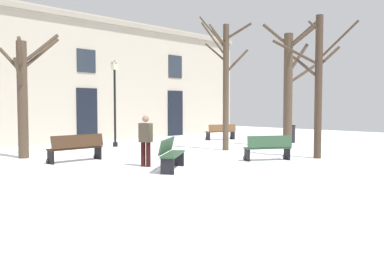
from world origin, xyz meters
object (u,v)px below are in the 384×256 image
(streetlamp, at_px, (115,94))
(litter_bin, at_px, (291,134))
(bench_far_corner, at_px, (268,148))
(tree_foreground, at_px, (289,84))
(tree_left_of_center, at_px, (23,92))
(bench_near_lamp, at_px, (171,153))
(tree_right_of_center, at_px, (318,82))
(tree_near_facade, at_px, (226,81))
(person_by_shop_door, at_px, (146,139))
(bench_near_center_tree, at_px, (221,132))
(bench_back_to_back_left, at_px, (76,147))

(streetlamp, bearing_deg, litter_bin, -31.69)
(bench_far_corner, bearing_deg, tree_foreground, -125.38)
(tree_left_of_center, distance_m, streetlamp, 4.68)
(litter_bin, bearing_deg, bench_near_lamp, -167.65)
(tree_right_of_center, xyz_separation_m, bench_far_corner, (-1.73, 0.86, -2.24))
(bench_far_corner, bearing_deg, litter_bin, -123.64)
(tree_right_of_center, bearing_deg, tree_left_of_center, 135.22)
(tree_foreground, height_order, litter_bin, tree_foreground)
(bench_far_corner, bearing_deg, streetlamp, -51.03)
(streetlamp, bearing_deg, tree_foreground, -46.10)
(tree_near_facade, distance_m, person_by_shop_door, 5.68)
(tree_near_facade, distance_m, bench_far_corner, 4.17)
(streetlamp, bearing_deg, person_by_shop_door, -115.43)
(bench_near_center_tree, distance_m, bench_far_corner, 8.36)
(streetlamp, xyz_separation_m, bench_far_corner, (1.06, -7.54, -1.94))
(tree_near_facade, xyz_separation_m, tree_left_of_center, (-6.97, 3.33, -0.57))
(bench_far_corner, bearing_deg, tree_right_of_center, -175.36)
(litter_bin, bearing_deg, tree_left_of_center, 164.01)
(litter_bin, relative_size, bench_near_lamp, 0.55)
(tree_near_facade, height_order, bench_near_lamp, tree_near_facade)
(person_by_shop_door, bearing_deg, bench_near_center_tree, 96.75)
(tree_right_of_center, height_order, bench_near_lamp, tree_right_of_center)
(litter_bin, relative_size, bench_back_to_back_left, 0.47)
(tree_near_facade, height_order, bench_near_center_tree, tree_near_facade)
(bench_near_center_tree, distance_m, person_by_shop_door, 10.11)
(tree_foreground, relative_size, bench_back_to_back_left, 2.96)
(tree_right_of_center, height_order, bench_near_center_tree, tree_right_of_center)
(tree_near_facade, relative_size, bench_back_to_back_left, 2.96)
(tree_foreground, bearing_deg, tree_near_facade, 158.72)
(tree_right_of_center, bearing_deg, person_by_shop_door, 154.00)
(tree_foreground, distance_m, bench_near_lamp, 8.42)
(tree_near_facade, xyz_separation_m, bench_near_center_tree, (3.75, 3.53, -2.45))
(bench_near_center_tree, bearing_deg, tree_near_facade, 63.40)
(bench_far_corner, relative_size, bench_near_lamp, 0.98)
(bench_back_to_back_left, bearing_deg, bench_near_center_tree, -166.31)
(litter_bin, bearing_deg, bench_back_to_back_left, 173.35)
(tree_foreground, xyz_separation_m, bench_near_lamp, (-8.02, -1.10, -2.33))
(litter_bin, xyz_separation_m, bench_near_lamp, (-9.96, -2.18, 0.03))
(tree_foreground, height_order, bench_near_center_tree, tree_foreground)
(bench_near_lamp, bearing_deg, person_by_shop_door, 60.18)
(bench_near_center_tree, height_order, bench_near_lamp, bench_near_lamp)
(bench_back_to_back_left, relative_size, bench_far_corner, 1.18)
(streetlamp, distance_m, bench_near_lamp, 7.46)
(tree_foreground, xyz_separation_m, bench_back_to_back_left, (-9.12, 2.37, -2.34))
(tree_right_of_center, height_order, bench_back_to_back_left, tree_right_of_center)
(tree_foreground, bearing_deg, tree_right_of_center, -133.69)
(bench_near_center_tree, bearing_deg, litter_bin, 128.39)
(tree_foreground, relative_size, streetlamp, 1.42)
(tree_left_of_center, bearing_deg, litter_bin, -15.99)
(bench_far_corner, distance_m, person_by_shop_door, 4.21)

